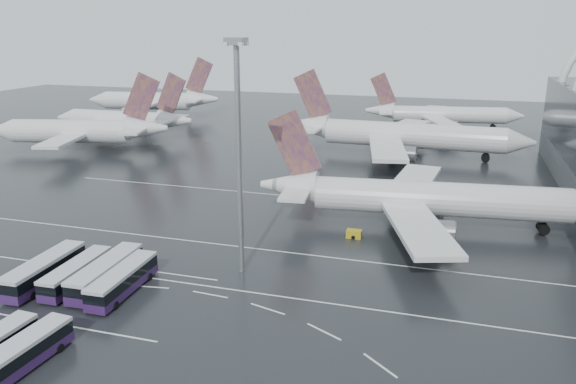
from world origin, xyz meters
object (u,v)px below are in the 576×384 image
(bus_row_near_d, at_px, (123,280))
(floodlight_mast, at_px, (238,131))
(airliner_gate_b, at_px, (400,136))
(bus_row_near_c, at_px, (106,273))
(gse_cart_belly_c, at_px, (354,234))
(airliner_gate_c, at_px, (440,115))
(jet_remote_mid, at_px, (125,121))
(bus_row_near_a, at_px, (44,270))
(gse_cart_belly_a, at_px, (450,251))
(jet_remote_west, at_px, (82,131))
(airliner_main, at_px, (421,199))
(bus_row_near_b, at_px, (77,273))
(gse_cart_belly_b, at_px, (450,225))
(bus_row_far_c, at_px, (19,356))
(gse_cart_belly_e, at_px, (407,223))
(jet_remote_far, at_px, (155,101))

(bus_row_near_d, relative_size, floodlight_mast, 0.42)
(airliner_gate_b, xyz_separation_m, bus_row_near_c, (-28.51, -87.95, -3.61))
(bus_row_near_d, height_order, gse_cart_belly_c, bus_row_near_d)
(airliner_gate_c, height_order, jet_remote_mid, jet_remote_mid)
(bus_row_near_a, relative_size, bus_row_near_d, 1.07)
(airliner_gate_b, xyz_separation_m, gse_cart_belly_a, (14.41, -64.04, -4.91))
(jet_remote_west, relative_size, bus_row_near_d, 3.70)
(bus_row_near_c, distance_m, gse_cart_belly_a, 49.15)
(airliner_main, bearing_deg, gse_cart_belly_c, -145.33)
(bus_row_near_a, distance_m, bus_row_near_b, 4.44)
(jet_remote_mid, xyz_separation_m, bus_row_near_d, (56.81, -90.19, -3.41))
(airliner_gate_b, bearing_deg, gse_cart_belly_b, -73.43)
(bus_row_far_c, distance_m, gse_cart_belly_a, 58.62)
(airliner_main, height_order, jet_remote_mid, jet_remote_mid)
(airliner_gate_c, distance_m, bus_row_far_c, 155.81)
(airliner_gate_b, height_order, jet_remote_west, airliner_gate_b)
(bus_row_near_c, xyz_separation_m, gse_cart_belly_e, (35.67, 34.70, -1.29))
(floodlight_mast, height_order, gse_cart_belly_b, floodlight_mast)
(airliner_gate_c, xyz_separation_m, gse_cart_belly_b, (5.68, -97.58, -3.92))
(jet_remote_mid, relative_size, jet_remote_far, 0.91)
(jet_remote_far, bearing_deg, gse_cart_belly_e, 128.54)
(bus_row_near_c, bearing_deg, gse_cart_belly_c, -48.20)
(jet_remote_west, xyz_separation_m, gse_cart_belly_a, (96.97, -45.10, -4.93))
(jet_remote_west, xyz_separation_m, bus_row_near_b, (50.16, -69.88, -3.80))
(bus_row_near_a, relative_size, gse_cart_belly_c, 5.80)
(airliner_gate_c, xyz_separation_m, bus_row_near_a, (-45.13, -134.88, -2.66))
(bus_row_near_c, xyz_separation_m, floodlight_mast, (15.30, 9.46, 17.92))
(jet_remote_mid, height_order, bus_row_near_c, jet_remote_mid)
(gse_cart_belly_c, bearing_deg, bus_row_near_d, -131.68)
(airliner_gate_c, height_order, bus_row_near_d, airliner_gate_c)
(bus_row_near_a, bearing_deg, gse_cart_belly_e, -52.16)
(jet_remote_far, xyz_separation_m, gse_cart_belly_a, (109.28, -105.61, -5.09))
(jet_remote_mid, height_order, gse_cart_belly_b, jet_remote_mid)
(floodlight_mast, relative_size, gse_cart_belly_e, 14.39)
(gse_cart_belly_c, bearing_deg, bus_row_near_c, -136.30)
(airliner_gate_b, xyz_separation_m, gse_cart_belly_b, (14.05, -52.38, -4.87))
(airliner_main, height_order, gse_cart_belly_c, airliner_main)
(airliner_gate_b, bearing_deg, bus_row_near_d, -104.31)
(floodlight_mast, bearing_deg, jet_remote_west, 139.35)
(gse_cart_belly_b, bearing_deg, bus_row_near_a, -143.72)
(jet_remote_far, distance_m, bus_row_near_b, 144.63)
(jet_remote_mid, bearing_deg, airliner_gate_c, -154.64)
(airliner_main, relative_size, jet_remote_west, 1.18)
(airliner_gate_b, bearing_deg, bus_row_near_c, -106.40)
(gse_cart_belly_a, relative_size, gse_cart_belly_e, 0.97)
(airliner_gate_b, relative_size, jet_remote_west, 1.29)
(airliner_gate_c, bearing_deg, gse_cart_belly_e, -99.68)
(bus_row_near_a, relative_size, gse_cart_belly_a, 6.63)
(airliner_main, height_order, bus_row_near_b, airliner_main)
(bus_row_near_c, bearing_deg, airliner_main, -48.90)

